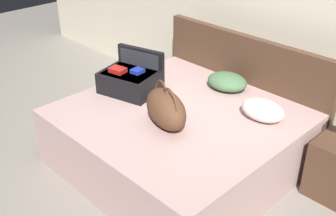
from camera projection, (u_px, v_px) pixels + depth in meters
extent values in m
plane|color=gray|center=(147.00, 183.00, 3.68)|extent=(12.00, 12.00, 0.00)
cube|color=beige|center=(268.00, 4.00, 4.05)|extent=(8.00, 0.10, 2.60)
cube|color=#BC9993|center=(179.00, 139.00, 3.78)|extent=(1.91, 1.81, 0.57)
cube|color=#4C3323|center=(243.00, 84.00, 4.25)|extent=(1.95, 0.08, 1.05)
cube|color=black|center=(129.00, 82.00, 3.95)|extent=(0.59, 0.50, 0.21)
cube|color=#28282D|center=(129.00, 79.00, 3.94)|extent=(0.52, 0.44, 0.14)
cube|color=#B21E19|center=(118.00, 70.00, 3.90)|extent=(0.17, 0.14, 0.05)
cube|color=#1E33A5|center=(137.00, 71.00, 3.89)|extent=(0.11, 0.12, 0.04)
cube|color=black|center=(141.00, 66.00, 4.07)|extent=(0.51, 0.18, 0.38)
cube|color=#28282D|center=(139.00, 67.00, 4.05)|extent=(0.42, 0.12, 0.32)
ellipsoid|color=brown|center=(166.00, 109.00, 3.40)|extent=(0.60, 0.45, 0.30)
torus|color=brown|center=(162.00, 96.00, 3.42)|extent=(0.26, 0.11, 0.28)
torus|color=brown|center=(170.00, 105.00, 3.29)|extent=(0.26, 0.11, 0.28)
ellipsoid|color=#4C724C|center=(227.00, 82.00, 4.01)|extent=(0.45, 0.38, 0.17)
ellipsoid|color=white|center=(263.00, 110.00, 3.50)|extent=(0.40, 0.29, 0.18)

